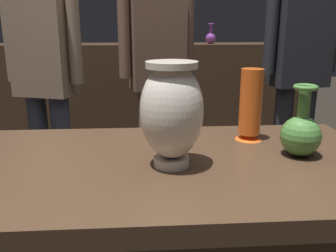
% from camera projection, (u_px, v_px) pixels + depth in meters
% --- Properties ---
extents(back_display_shelf, '(2.60, 0.40, 0.99)m').
position_uv_depth(back_display_shelf, '(150.00, 102.00, 3.15)').
color(back_display_shelf, '#422D1E').
rests_on(back_display_shelf, ground_plane).
extents(vase_centerpiece, '(0.16, 0.16, 0.26)m').
position_uv_depth(vase_centerpiece, '(172.00, 111.00, 0.88)').
color(vase_centerpiece, silver).
rests_on(vase_centerpiece, display_plinth).
extents(vase_tall_behind, '(0.11, 0.11, 0.20)m').
position_uv_depth(vase_tall_behind, '(301.00, 133.00, 0.97)').
color(vase_tall_behind, '#477A38').
rests_on(vase_tall_behind, display_plinth).
extents(vase_left_accent, '(0.08, 0.08, 0.22)m').
position_uv_depth(vase_left_accent, '(250.00, 106.00, 1.10)').
color(vase_left_accent, '#E55B1E').
rests_on(vase_left_accent, display_plinth).
extents(shelf_vase_right, '(0.09, 0.09, 0.17)m').
position_uv_depth(shelf_vase_right, '(211.00, 37.00, 3.01)').
color(shelf_vase_right, '#7A388E').
rests_on(shelf_vase_right, back_display_shelf).
extents(shelf_vase_center, '(0.07, 0.07, 0.19)m').
position_uv_depth(shelf_vase_center, '(148.00, 32.00, 3.06)').
color(shelf_vase_center, orange).
rests_on(shelf_vase_center, back_display_shelf).
extents(shelf_vase_far_left, '(0.09, 0.09, 0.16)m').
position_uv_depth(shelf_vase_far_left, '(20.00, 38.00, 2.91)').
color(shelf_vase_far_left, silver).
rests_on(shelf_vase_far_left, back_display_shelf).
extents(visitor_near_left, '(0.45, 0.27, 1.53)m').
position_uv_depth(visitor_near_left, '(44.00, 71.00, 2.02)').
color(visitor_near_left, '#333847').
rests_on(visitor_near_left, ground_plane).
extents(visitor_center_back, '(0.46, 0.25, 1.55)m').
position_uv_depth(visitor_center_back, '(157.00, 65.00, 2.20)').
color(visitor_center_back, '#846B56').
rests_on(visitor_center_back, ground_plane).
extents(visitor_near_right, '(0.47, 0.22, 1.60)m').
position_uv_depth(visitor_near_right, '(300.00, 61.00, 2.13)').
color(visitor_near_right, '#232328').
rests_on(visitor_near_right, ground_plane).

